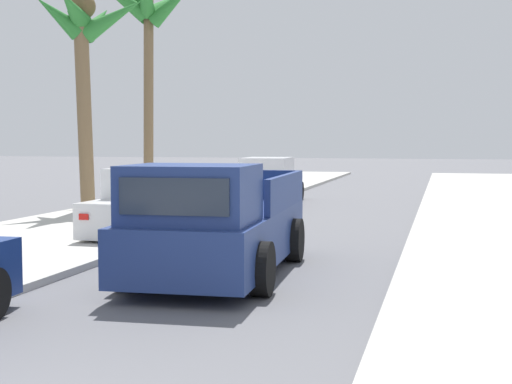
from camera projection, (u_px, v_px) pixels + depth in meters
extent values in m
cube|color=beige|center=(86.00, 228.00, 17.08)|extent=(4.94, 60.00, 0.12)
cube|color=silver|center=(128.00, 230.00, 16.81)|extent=(0.16, 60.00, 0.10)
cube|color=silver|center=(478.00, 242.00, 14.87)|extent=(0.16, 60.00, 0.10)
cube|color=navy|center=(221.00, 236.00, 11.61)|extent=(2.17, 5.19, 0.80)
cube|color=navy|center=(191.00, 194.00, 9.99)|extent=(1.79, 1.58, 0.80)
cube|color=#283342|center=(206.00, 189.00, 10.73)|extent=(1.38, 0.13, 0.44)
cube|color=#283342|center=(174.00, 197.00, 9.25)|extent=(1.46, 0.13, 0.48)
cube|color=navy|center=(286.00, 191.00, 12.22)|extent=(0.26, 3.30, 0.56)
cube|color=navy|center=(182.00, 190.00, 12.59)|extent=(0.26, 3.30, 0.56)
cube|color=navy|center=(253.00, 185.00, 14.02)|extent=(1.88, 0.19, 0.56)
cube|color=silver|center=(254.00, 227.00, 14.16)|extent=(1.83, 0.21, 0.20)
cylinder|color=black|center=(262.00, 269.00, 9.94)|extent=(0.30, 0.77, 0.76)
cylinder|color=black|center=(127.00, 264.00, 10.33)|extent=(0.30, 0.77, 0.76)
cylinder|color=black|center=(294.00, 240.00, 12.80)|extent=(0.30, 0.77, 0.76)
cylinder|color=black|center=(188.00, 237.00, 13.20)|extent=(0.30, 0.77, 0.76)
cube|color=red|center=(292.00, 213.00, 13.96)|extent=(0.22, 0.05, 0.18)
cube|color=red|center=(216.00, 211.00, 14.27)|extent=(0.22, 0.05, 0.18)
cube|color=#198CBF|center=(231.00, 187.00, 12.25)|extent=(0.78, 0.87, 0.69)
cube|color=silver|center=(156.00, 213.00, 16.03)|extent=(1.79, 4.21, 0.72)
cube|color=silver|center=(154.00, 182.00, 15.88)|extent=(1.54, 2.11, 0.64)
cube|color=#283342|center=(171.00, 181.00, 16.82)|extent=(1.37, 0.09, 0.52)
cube|color=#283342|center=(136.00, 186.00, 14.95)|extent=(1.34, 0.09, 0.50)
cylinder|color=black|center=(143.00, 215.00, 17.53)|extent=(0.22, 0.64, 0.64)
cylinder|color=black|center=(214.00, 217.00, 17.07)|extent=(0.22, 0.64, 0.64)
cylinder|color=black|center=(91.00, 228.00, 15.02)|extent=(0.22, 0.64, 0.64)
cylinder|color=black|center=(173.00, 231.00, 14.56)|extent=(0.22, 0.64, 0.64)
cube|color=red|center=(84.00, 217.00, 14.15)|extent=(0.20, 0.04, 0.12)
cube|color=white|center=(166.00, 201.00, 18.21)|extent=(0.20, 0.04, 0.10)
cube|color=red|center=(144.00, 219.00, 13.82)|extent=(0.20, 0.04, 0.12)
cube|color=white|center=(213.00, 202.00, 17.90)|extent=(0.20, 0.04, 0.10)
cube|color=silver|center=(268.00, 187.00, 24.87)|extent=(1.93, 4.27, 0.72)
cube|color=silver|center=(267.00, 167.00, 24.72)|extent=(1.61, 2.16, 0.64)
cube|color=#283342|center=(273.00, 167.00, 25.67)|extent=(1.37, 0.14, 0.52)
cube|color=#283342|center=(262.00, 169.00, 23.78)|extent=(1.34, 0.14, 0.50)
cylinder|color=black|center=(251.00, 190.00, 26.34)|extent=(0.25, 0.65, 0.64)
cylinder|color=black|center=(300.00, 191.00, 25.97)|extent=(0.25, 0.65, 0.64)
cylinder|color=black|center=(233.00, 195.00, 23.81)|extent=(0.25, 0.65, 0.64)
cylinder|color=black|center=(287.00, 196.00, 23.43)|extent=(0.25, 0.65, 0.64)
cube|color=red|center=(235.00, 187.00, 22.94)|extent=(0.20, 0.05, 0.12)
cube|color=white|center=(263.00, 181.00, 27.05)|extent=(0.20, 0.05, 0.10)
cube|color=red|center=(275.00, 188.00, 22.67)|extent=(0.20, 0.05, 0.12)
cube|color=white|center=(295.00, 181.00, 26.79)|extent=(0.20, 0.05, 0.10)
cube|color=red|center=(5.00, 256.00, 9.42)|extent=(0.20, 0.05, 0.12)
cylinder|color=brown|center=(149.00, 96.00, 25.11)|extent=(0.34, 0.54, 7.33)
cone|color=#2D7F33|center=(174.00, 1.00, 24.54)|extent=(1.99, 0.75, 1.69)
cone|color=#2D7F33|center=(166.00, 4.00, 25.65)|extent=(1.16, 1.98, 1.45)
cone|color=#2D7F33|center=(141.00, 6.00, 25.88)|extent=(1.68, 2.08, 1.55)
cylinder|color=brown|center=(84.00, 111.00, 20.62)|extent=(0.41, 0.71, 5.91)
cone|color=#2D7F33|center=(114.00, 17.00, 20.25)|extent=(1.96, 0.68, 1.37)
cone|color=#2D7F33|center=(97.00, 22.00, 21.08)|extent=(0.73, 1.51, 1.31)
cone|color=#2D7F33|center=(74.00, 18.00, 21.09)|extent=(1.57, 1.56, 1.15)
cone|color=#2D7F33|center=(58.00, 15.00, 20.04)|extent=(1.42, 1.48, 1.29)
cone|color=#2D7F33|center=(72.00, 8.00, 19.66)|extent=(0.75, 1.69, 1.09)
sphere|color=brown|center=(82.00, 6.00, 20.41)|extent=(0.74, 0.74, 0.74)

